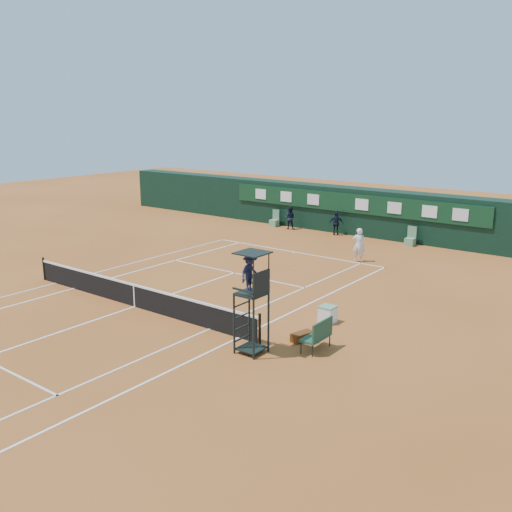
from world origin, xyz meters
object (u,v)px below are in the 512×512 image
(tennis_net, at_px, (134,295))
(player, at_px, (359,245))
(umpire_chair, at_px, (251,281))
(cooler, at_px, (328,314))
(player_bench, at_px, (319,334))

(tennis_net, height_order, player, player)
(umpire_chair, bearing_deg, cooler, 81.74)
(umpire_chair, bearing_deg, tennis_net, 173.65)
(player, bearing_deg, umpire_chair, 77.66)
(tennis_net, distance_m, player_bench, 8.33)
(umpire_chair, xyz_separation_m, cooler, (0.58, 3.96, -2.13))
(tennis_net, bearing_deg, player_bench, 5.01)
(tennis_net, xyz_separation_m, cooler, (7.18, 3.23, -0.18))
(tennis_net, xyz_separation_m, player_bench, (8.30, 0.73, 0.09))
(player, bearing_deg, player_bench, 86.88)
(tennis_net, height_order, umpire_chair, umpire_chair)
(umpire_chair, distance_m, player_bench, 2.91)
(umpire_chair, relative_size, cooler, 5.30)
(umpire_chair, height_order, player_bench, umpire_chair)
(player_bench, bearing_deg, cooler, 114.14)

